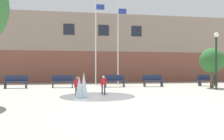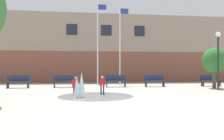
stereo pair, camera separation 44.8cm
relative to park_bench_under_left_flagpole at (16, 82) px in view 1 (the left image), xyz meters
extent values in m
plane|color=#9E998E|center=(6.95, -9.20, -0.48)|extent=(100.00, 100.00, 0.00)
cube|color=brown|center=(6.95, 9.01, 1.13)|extent=(36.00, 6.00, 3.21)
cube|color=gray|center=(6.95, 9.01, 4.70)|extent=(36.00, 6.00, 3.93)
cube|color=#1E232D|center=(3.45, 5.99, 4.90)|extent=(1.10, 0.06, 1.10)
cube|color=#1E232D|center=(6.95, 5.99, 4.90)|extent=(1.10, 0.06, 1.10)
cube|color=#1E232D|center=(10.45, 5.99, 4.90)|extent=(1.10, 0.06, 1.10)
cylinder|color=gray|center=(5.30, -5.49, -0.48)|extent=(3.74, 3.74, 0.01)
cone|color=silver|center=(4.61, -5.99, 0.13)|extent=(0.39, 0.39, 1.22)
cone|color=silver|center=(4.39, -6.08, 0.03)|extent=(0.36, 0.36, 1.02)
cube|color=#28282D|center=(-0.70, -0.06, -0.26)|extent=(0.06, 0.40, 0.44)
cube|color=#28282D|center=(0.70, -0.06, -0.26)|extent=(0.06, 0.40, 0.44)
cube|color=#232D4C|center=(0.00, -0.06, -0.01)|extent=(1.60, 0.44, 0.05)
cube|color=#232D4C|center=(0.00, 0.14, 0.22)|extent=(1.60, 0.04, 0.42)
cube|color=#28282D|center=(2.53, 0.07, -0.26)|extent=(0.06, 0.40, 0.44)
cube|color=#28282D|center=(3.93, 0.07, -0.26)|extent=(0.06, 0.40, 0.44)
cube|color=#232D4C|center=(3.23, 0.07, -0.01)|extent=(1.60, 0.44, 0.05)
cube|color=#232D4C|center=(3.23, 0.27, 0.22)|extent=(1.60, 0.04, 0.42)
cube|color=#28282D|center=(6.40, 0.02, -0.26)|extent=(0.06, 0.40, 0.44)
cube|color=#28282D|center=(7.80, 0.02, -0.26)|extent=(0.06, 0.40, 0.44)
cube|color=#232D4C|center=(7.10, 0.02, -0.01)|extent=(1.60, 0.44, 0.05)
cube|color=#232D4C|center=(7.10, 0.22, 0.22)|extent=(1.60, 0.04, 0.42)
cube|color=#28282D|center=(9.41, -0.12, -0.26)|extent=(0.06, 0.40, 0.44)
cube|color=#28282D|center=(10.81, -0.12, -0.26)|extent=(0.06, 0.40, 0.44)
cube|color=#232D4C|center=(10.11, -0.12, -0.01)|extent=(1.60, 0.44, 0.05)
cube|color=#232D4C|center=(10.11, 0.08, 0.22)|extent=(1.60, 0.04, 0.42)
cube|color=#28282D|center=(14.03, -0.10, -0.26)|extent=(0.06, 0.40, 0.44)
cube|color=#28282D|center=(15.43, -0.10, -0.26)|extent=(0.06, 0.40, 0.44)
cube|color=#232D4C|center=(14.73, -0.10, -0.01)|extent=(1.60, 0.44, 0.05)
cube|color=#232D4C|center=(14.73, 0.10, 0.22)|extent=(1.60, 0.04, 0.42)
cylinder|color=#28282D|center=(5.62, -4.69, -0.22)|extent=(0.07, 0.07, 0.52)
cylinder|color=#28282D|center=(5.76, -4.69, -0.22)|extent=(0.07, 0.07, 0.52)
cube|color=red|center=(5.69, -4.69, 0.21)|extent=(0.24, 0.22, 0.33)
sphere|color=beige|center=(5.69, -4.69, 0.44)|extent=(0.13, 0.13, 0.13)
cylinder|color=red|center=(5.56, -4.69, 0.17)|extent=(0.05, 0.05, 0.34)
cylinder|color=red|center=(5.82, -4.69, 0.17)|extent=(0.05, 0.05, 0.34)
cylinder|color=#28282D|center=(4.24, -5.80, -0.22)|extent=(0.07, 0.07, 0.52)
cylinder|color=#28282D|center=(4.38, -5.80, -0.22)|extent=(0.07, 0.07, 0.52)
cube|color=red|center=(4.31, -5.80, 0.21)|extent=(0.22, 0.24, 0.33)
sphere|color=#997051|center=(4.31, -5.80, 0.44)|extent=(0.13, 0.13, 0.13)
cylinder|color=red|center=(4.18, -5.80, 0.17)|extent=(0.05, 0.05, 0.34)
cylinder|color=red|center=(4.44, -5.80, 0.17)|extent=(0.05, 0.05, 0.34)
cylinder|color=silver|center=(5.84, 2.33, 3.18)|extent=(0.10, 0.10, 7.33)
cube|color=#233893|center=(6.24, 2.33, 6.22)|extent=(0.70, 0.02, 0.45)
cylinder|color=silver|center=(7.78, 2.33, 3.04)|extent=(0.10, 0.10, 7.04)
cube|color=#233893|center=(8.18, 2.33, 5.94)|extent=(0.70, 0.02, 0.45)
cylinder|color=#192D23|center=(13.36, -3.18, 1.25)|extent=(0.12, 0.12, 3.46)
sphere|color=white|center=(13.36, -3.18, 3.14)|extent=(0.32, 0.32, 0.32)
cylinder|color=brown|center=(13.85, -1.97, 0.07)|extent=(0.24, 0.24, 1.10)
ellipsoid|color=#2D662D|center=(13.85, -1.97, 1.51)|extent=(1.67, 1.67, 1.78)
camera|label=1|loc=(4.33, -16.32, 0.85)|focal=35.00mm
camera|label=2|loc=(4.77, -16.39, 0.85)|focal=35.00mm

